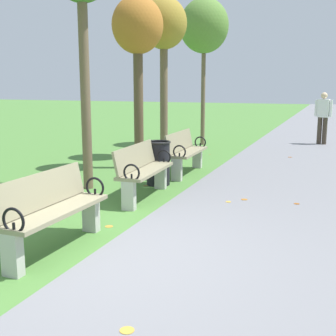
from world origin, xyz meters
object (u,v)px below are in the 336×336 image
at_px(park_bench_1, 52,210).
at_px(tree_4, 164,28).
at_px(tree_3, 138,31).
at_px(tree_5, 204,27).
at_px(park_bench_2, 143,170).
at_px(pedestrian_walking, 323,115).
at_px(park_bench_3, 186,151).
at_px(trash_bin, 158,163).

distance_m(park_bench_1, tree_4, 7.27).
height_order(park_bench_1, tree_3, tree_3).
height_order(park_bench_1, tree_5, tree_5).
height_order(tree_4, tree_5, tree_5).
distance_m(park_bench_2, tree_5, 7.52).
xyz_separation_m(tree_4, tree_5, (0.24, 2.71, 0.33)).
height_order(park_bench_1, pedestrian_walking, pedestrian_walking).
xyz_separation_m(tree_4, pedestrian_walking, (3.77, 4.05, -2.34)).
height_order(park_bench_3, tree_3, tree_3).
relative_size(tree_5, trash_bin, 5.29).
bearing_deg(trash_bin, tree_3, 126.29).
bearing_deg(pedestrian_walking, trash_bin, -110.84).
distance_m(park_bench_1, tree_5, 9.87).
relative_size(tree_3, pedestrian_walking, 2.33).
bearing_deg(trash_bin, pedestrian_walking, 69.16).
relative_size(park_bench_3, tree_4, 0.40).
distance_m(tree_3, pedestrian_walking, 7.09).
height_order(park_bench_2, tree_3, tree_3).
relative_size(park_bench_1, park_bench_3, 1.00).
bearing_deg(park_bench_1, trash_bin, 92.36).
bearing_deg(park_bench_2, trash_bin, 98.14).
distance_m(park_bench_1, pedestrian_walking, 10.97).
height_order(park_bench_2, tree_5, tree_5).
height_order(park_bench_2, pedestrian_walking, pedestrian_walking).
bearing_deg(tree_4, tree_5, 84.86).
distance_m(tree_5, pedestrian_walking, 4.62).
xyz_separation_m(tree_3, tree_5, (0.23, 4.29, 0.57)).
bearing_deg(park_bench_3, tree_3, 167.37).
relative_size(park_bench_1, tree_3, 0.43).
relative_size(tree_3, trash_bin, 4.49).
xyz_separation_m(park_bench_3, tree_5, (-0.98, 4.56, 3.11)).
relative_size(park_bench_2, pedestrian_walking, 1.00).
height_order(park_bench_2, park_bench_3, same).
bearing_deg(pedestrian_walking, park_bench_3, -113.35).
bearing_deg(trash_bin, tree_4, 109.55).
xyz_separation_m(tree_3, tree_4, (-0.01, 1.58, 0.24)).
relative_size(park_bench_2, tree_3, 0.43).
relative_size(park_bench_1, pedestrian_walking, 0.99).
height_order(tree_5, trash_bin, tree_5).
bearing_deg(park_bench_2, park_bench_3, 90.00).
bearing_deg(park_bench_3, pedestrian_walking, 66.65).
bearing_deg(tree_5, tree_4, -95.14).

